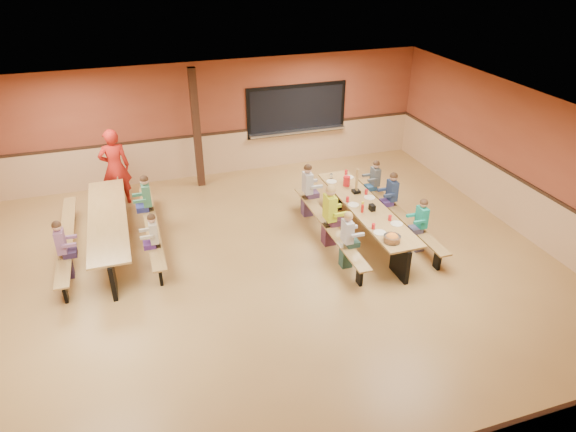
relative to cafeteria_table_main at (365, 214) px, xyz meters
name	(u,v)px	position (x,y,z in m)	size (l,w,h in m)	color
ground	(252,278)	(-2.67, -0.74, -0.53)	(12.00, 12.00, 0.00)	olive
room_envelope	(250,247)	(-2.67, -0.74, 0.16)	(12.04, 10.04, 3.02)	brown
kitchen_pass_through	(297,112)	(-0.07, 4.22, 0.96)	(2.78, 0.28, 1.38)	black
structural_post	(197,129)	(-2.87, 3.66, 0.97)	(0.18, 0.18, 3.00)	black
cafeteria_table_main	(365,214)	(0.00, 0.00, 0.00)	(1.91, 3.70, 0.74)	olive
cafeteria_table_second	(109,226)	(-5.14, 1.16, 0.00)	(1.91, 3.70, 0.74)	olive
seated_child_white_left	(347,240)	(-0.83, -0.92, 0.06)	(0.35, 0.29, 1.18)	#BBBDC1
seated_adult_yellow	(330,216)	(-0.83, -0.05, 0.14)	(0.42, 0.35, 1.32)	#BED11D
seated_child_grey_left	(307,191)	(-0.83, 1.28, 0.09)	(0.38, 0.31, 1.24)	#B7B7B7
seated_child_teal_right	(421,225)	(0.82, -0.85, 0.05)	(0.34, 0.28, 1.15)	#168E75
seated_child_navy_right	(391,198)	(0.82, 0.39, 0.07)	(0.36, 0.29, 1.19)	navy
seated_child_char_right	(375,184)	(0.82, 1.20, 0.04)	(0.34, 0.27, 1.14)	#494F51
seated_child_purple_sec	(63,250)	(-5.97, 0.39, 0.07)	(0.36, 0.29, 1.19)	#815275
seated_child_green_sec	(147,203)	(-4.32, 1.80, 0.09)	(0.38, 0.31, 1.24)	#3F815C
seated_child_tan_sec	(155,241)	(-4.32, 0.23, 0.04)	(0.33, 0.27, 1.13)	#B7AD90
standing_woman	(115,167)	(-4.90, 3.24, 0.41)	(0.68, 0.45, 1.87)	#AC1C13
punch_pitcher	(347,181)	(0.01, 1.01, 0.32)	(0.16, 0.16, 0.22)	red
chip_bowl	(392,238)	(-0.17, -1.45, 0.29)	(0.32, 0.32, 0.15)	orange
napkin_dispenser	(372,208)	(0.03, -0.23, 0.28)	(0.10, 0.14, 0.13)	black
condiment_mustard	(362,205)	(-0.14, -0.12, 0.30)	(0.06, 0.06, 0.17)	yellow
condiment_ketchup	(362,209)	(-0.20, -0.25, 0.30)	(0.06, 0.06, 0.17)	#B2140F
table_paddle	(356,187)	(0.07, 0.62, 0.35)	(0.16, 0.16, 0.56)	black
place_settings	(366,203)	(0.00, 0.00, 0.27)	(0.65, 3.30, 0.11)	beige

